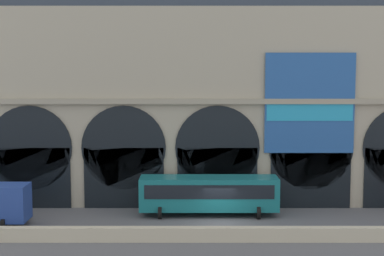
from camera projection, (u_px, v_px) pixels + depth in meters
ground_plane at (222, 224)px, 41.96m from camera, size 200.00×200.00×0.00m
quay_parapet_wall at (225, 234)px, 37.64m from camera, size 90.00×0.70×0.97m
station_building at (219, 84)px, 48.79m from camera, size 48.60×6.28×21.39m
bus_center at (211, 193)px, 44.34m from camera, size 11.00×3.25×3.10m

